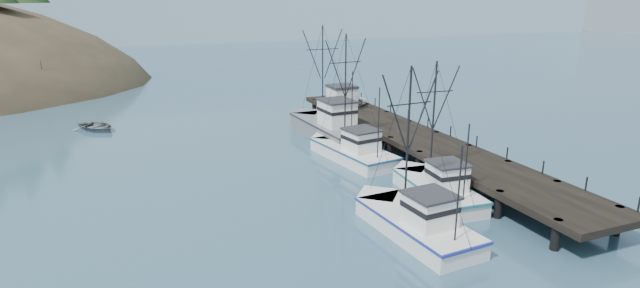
{
  "coord_description": "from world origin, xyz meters",
  "views": [
    {
      "loc": [
        -12.07,
        -23.98,
        14.65
      ],
      "look_at": [
        3.61,
        14.73,
        2.5
      ],
      "focal_mm": 28.0,
      "sensor_mm": 36.0,
      "label": 1
    }
  ],
  "objects_px": {
    "trawler_far": "(351,150)",
    "motorboat": "(97,130)",
    "pickup_truck": "(346,99)",
    "trawler_near": "(435,188)",
    "pier": "(414,137)",
    "work_vessel": "(328,127)",
    "pier_shed": "(342,97)",
    "trawler_mid": "(413,221)"
  },
  "relations": [
    {
      "from": "trawler_mid",
      "to": "pickup_truck",
      "type": "distance_m",
      "value": 31.7
    },
    {
      "from": "pier_shed",
      "to": "trawler_far",
      "type": "bearing_deg",
      "value": -110.7
    },
    {
      "from": "pier_shed",
      "to": "trawler_near",
      "type": "bearing_deg",
      "value": -97.17
    },
    {
      "from": "trawler_far",
      "to": "motorboat",
      "type": "xyz_separation_m",
      "value": [
        -22.74,
        20.91,
        -0.82
      ]
    },
    {
      "from": "trawler_far",
      "to": "work_vessel",
      "type": "height_order",
      "value": "work_vessel"
    },
    {
      "from": "work_vessel",
      "to": "trawler_mid",
      "type": "bearing_deg",
      "value": -99.55
    },
    {
      "from": "trawler_mid",
      "to": "motorboat",
      "type": "xyz_separation_m",
      "value": [
        -19.72,
        36.63,
        -0.82
      ]
    },
    {
      "from": "trawler_near",
      "to": "motorboat",
      "type": "xyz_separation_m",
      "value": [
        -24.55,
        32.11,
        -0.82
      ]
    },
    {
      "from": "pickup_truck",
      "to": "motorboat",
      "type": "height_order",
      "value": "pickup_truck"
    },
    {
      "from": "pier",
      "to": "trawler_mid",
      "type": "height_order",
      "value": "trawler_mid"
    },
    {
      "from": "work_vessel",
      "to": "motorboat",
      "type": "relative_size",
      "value": 2.65
    },
    {
      "from": "trawler_mid",
      "to": "pickup_truck",
      "type": "bearing_deg",
      "value": 73.01
    },
    {
      "from": "work_vessel",
      "to": "pier_shed",
      "type": "distance_m",
      "value": 6.79
    },
    {
      "from": "trawler_near",
      "to": "trawler_mid",
      "type": "distance_m",
      "value": 6.61
    },
    {
      "from": "trawler_mid",
      "to": "work_vessel",
      "type": "relative_size",
      "value": 0.76
    },
    {
      "from": "pickup_truck",
      "to": "trawler_mid",
      "type": "bearing_deg",
      "value": 178.08
    },
    {
      "from": "trawler_near",
      "to": "work_vessel",
      "type": "xyz_separation_m",
      "value": [
        -0.89,
        18.89,
        0.41
      ]
    },
    {
      "from": "pier_shed",
      "to": "trawler_mid",
      "type": "bearing_deg",
      "value": -105.39
    },
    {
      "from": "trawler_near",
      "to": "pickup_truck",
      "type": "distance_m",
      "value": 26.19
    },
    {
      "from": "pickup_truck",
      "to": "motorboat",
      "type": "xyz_separation_m",
      "value": [
        -28.96,
        6.37,
        -2.71
      ]
    },
    {
      "from": "pier_shed",
      "to": "pickup_truck",
      "type": "bearing_deg",
      "value": 51.61
    },
    {
      "from": "trawler_mid",
      "to": "pier",
      "type": "bearing_deg",
      "value": 57.71
    },
    {
      "from": "motorboat",
      "to": "trawler_near",
      "type": "bearing_deg",
      "value": -85.77
    },
    {
      "from": "pier",
      "to": "pier_shed",
      "type": "xyz_separation_m",
      "value": [
        -1.5,
        13.71,
        1.73
      ]
    },
    {
      "from": "pier_shed",
      "to": "motorboat",
      "type": "xyz_separation_m",
      "value": [
        -27.57,
        8.13,
        -3.42
      ]
    },
    {
      "from": "trawler_near",
      "to": "trawler_mid",
      "type": "height_order",
      "value": "trawler_mid"
    },
    {
      "from": "trawler_mid",
      "to": "work_vessel",
      "type": "xyz_separation_m",
      "value": [
        3.94,
        23.4,
        0.41
      ]
    },
    {
      "from": "trawler_mid",
      "to": "pickup_truck",
      "type": "height_order",
      "value": "trawler_mid"
    },
    {
      "from": "pier_shed",
      "to": "pickup_truck",
      "type": "relative_size",
      "value": 0.63
    },
    {
      "from": "trawler_near",
      "to": "motorboat",
      "type": "bearing_deg",
      "value": 127.39
    },
    {
      "from": "work_vessel",
      "to": "pickup_truck",
      "type": "height_order",
      "value": "work_vessel"
    },
    {
      "from": "trawler_far",
      "to": "pickup_truck",
      "type": "bearing_deg",
      "value": 66.82
    },
    {
      "from": "work_vessel",
      "to": "pier",
      "type": "bearing_deg",
      "value": -57.86
    },
    {
      "from": "work_vessel",
      "to": "motorboat",
      "type": "height_order",
      "value": "work_vessel"
    },
    {
      "from": "pier",
      "to": "pickup_truck",
      "type": "xyz_separation_m",
      "value": [
        -0.1,
        15.47,
        1.02
      ]
    },
    {
      "from": "pickup_truck",
      "to": "trawler_near",
      "type": "bearing_deg",
      "value": -174.67
    },
    {
      "from": "pier",
      "to": "work_vessel",
      "type": "xyz_separation_m",
      "value": [
        -5.41,
        8.61,
        -0.46
      ]
    },
    {
      "from": "pickup_truck",
      "to": "pier_shed",
      "type": "bearing_deg",
      "value": 156.67
    },
    {
      "from": "work_vessel",
      "to": "pier_shed",
      "type": "height_order",
      "value": "work_vessel"
    },
    {
      "from": "pier",
      "to": "motorboat",
      "type": "bearing_deg",
      "value": 143.08
    },
    {
      "from": "pier_shed",
      "to": "motorboat",
      "type": "bearing_deg",
      "value": 163.57
    },
    {
      "from": "pier",
      "to": "trawler_far",
      "type": "height_order",
      "value": "trawler_far"
    }
  ]
}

